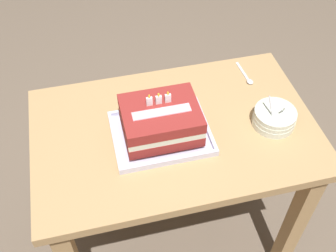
{
  "coord_description": "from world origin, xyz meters",
  "views": [
    {
      "loc": [
        -0.24,
        -0.9,
        1.82
      ],
      "look_at": [
        -0.03,
        -0.01,
        0.8
      ],
      "focal_mm": 43.87,
      "sensor_mm": 36.0,
      "label": 1
    }
  ],
  "objects_px": {
    "serving_spoon_near_tray": "(248,79)",
    "foil_tray": "(161,134)",
    "bowl_stack": "(274,118)",
    "birthday_cake": "(161,120)"
  },
  "relations": [
    {
      "from": "foil_tray",
      "to": "serving_spoon_near_tray",
      "type": "height_order",
      "value": "foil_tray"
    },
    {
      "from": "birthday_cake",
      "to": "serving_spoon_near_tray",
      "type": "bearing_deg",
      "value": 26.99
    },
    {
      "from": "birthday_cake",
      "to": "serving_spoon_near_tray",
      "type": "xyz_separation_m",
      "value": [
        0.39,
        0.2,
        -0.07
      ]
    },
    {
      "from": "bowl_stack",
      "to": "serving_spoon_near_tray",
      "type": "bearing_deg",
      "value": 90.53
    },
    {
      "from": "bowl_stack",
      "to": "serving_spoon_near_tray",
      "type": "height_order",
      "value": "bowl_stack"
    },
    {
      "from": "serving_spoon_near_tray",
      "to": "foil_tray",
      "type": "bearing_deg",
      "value": -153.01
    },
    {
      "from": "birthday_cake",
      "to": "bowl_stack",
      "type": "xyz_separation_m",
      "value": [
        0.39,
        -0.04,
        -0.05
      ]
    },
    {
      "from": "foil_tray",
      "to": "birthday_cake",
      "type": "distance_m",
      "value": 0.07
    },
    {
      "from": "birthday_cake",
      "to": "serving_spoon_near_tray",
      "type": "distance_m",
      "value": 0.44
    },
    {
      "from": "foil_tray",
      "to": "bowl_stack",
      "type": "relative_size",
      "value": 2.21
    }
  ]
}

